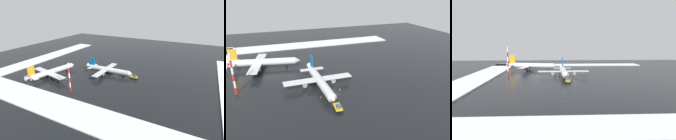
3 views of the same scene
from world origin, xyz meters
TOP-DOWN VIEW (x-y plane):
  - ground_plane at (0.00, 0.00)m, footprint 240.00×240.00m
  - snow_bank_far at (0.00, -50.00)m, footprint 152.00×16.00m
  - snow_bank_left at (-67.00, 0.00)m, footprint 14.00×116.00m
  - airplane_distant_tail at (-2.59, -6.16)m, footprint 32.47×26.85m
  - airplane_foreground_jet at (-31.53, -25.87)m, footprint 28.51×34.09m
  - pushback_tug at (14.79, -5.02)m, footprint 4.78×2.66m
  - ground_crew_near_tug at (-3.64, -10.76)m, footprint 0.36×0.36m
  - ground_crew_by_nose_gear at (3.67, -0.25)m, footprint 0.36×0.36m
  - antenna_mast at (-8.15, -35.99)m, footprint 0.70×0.70m
  - traffic_cone_near_nose at (4.66, -2.44)m, footprint 0.36×0.36m
  - traffic_cone_mid_line at (4.74, -7.84)m, footprint 0.36×0.36m

SIDE VIEW (x-z plane):
  - ground_plane at x=0.00m, z-range 0.00..0.00m
  - snow_bank_far at x=0.00m, z-range 0.00..0.50m
  - snow_bank_left at x=-67.00m, z-range 0.00..0.50m
  - traffic_cone_near_nose at x=4.66m, z-range 0.00..0.55m
  - traffic_cone_mid_line at x=4.74m, z-range 0.00..0.55m
  - ground_crew_near_tug at x=-3.64m, z-range 0.12..1.83m
  - ground_crew_by_nose_gear at x=3.67m, z-range 0.12..1.83m
  - pushback_tug at x=14.79m, z-range 0.03..2.53m
  - airplane_distant_tail at x=-2.59m, z-range -1.64..8.02m
  - airplane_foreground_jet at x=-31.53m, z-range -1.73..8.45m
  - antenna_mast at x=-8.15m, z-range 0.00..15.70m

